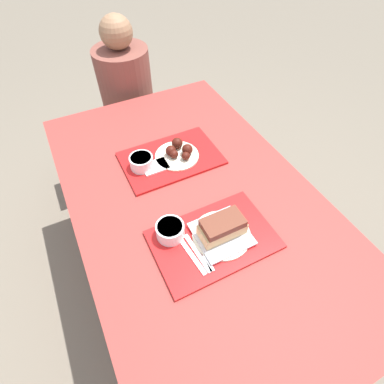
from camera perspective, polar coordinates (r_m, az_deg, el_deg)
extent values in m
plane|color=#706656|center=(1.88, 0.22, -15.86)|extent=(12.00, 12.00, 0.00)
cube|color=maroon|center=(1.25, 0.33, -1.33)|extent=(0.96, 1.61, 0.04)
cylinder|color=maroon|center=(1.56, 29.75, -23.75)|extent=(0.07, 0.07, 0.72)
cylinder|color=maroon|center=(1.97, -20.64, 2.05)|extent=(0.07, 0.07, 0.72)
cylinder|color=maroon|center=(2.12, 1.57, 9.65)|extent=(0.07, 0.07, 0.72)
cube|color=maroon|center=(2.19, -12.21, 12.04)|extent=(0.91, 0.28, 0.04)
cylinder|color=maroon|center=(2.29, -20.62, 4.44)|extent=(0.06, 0.06, 0.41)
cylinder|color=maroon|center=(2.42, -2.38, 10.63)|extent=(0.06, 0.06, 0.41)
cube|color=red|center=(1.11, 4.12, -8.99)|extent=(0.44, 0.29, 0.01)
cube|color=red|center=(1.39, -4.01, 6.45)|extent=(0.44, 0.29, 0.01)
cylinder|color=white|center=(1.09, -4.17, -7.34)|extent=(0.10, 0.10, 0.06)
cylinder|color=beige|center=(1.07, -4.24, -6.66)|extent=(0.09, 0.09, 0.01)
cylinder|color=beige|center=(1.11, 5.65, -8.10)|extent=(0.21, 0.21, 0.01)
cube|color=silver|center=(1.10, 5.68, -7.87)|extent=(0.19, 0.19, 0.01)
cube|color=#DBB275|center=(1.08, 5.80, -7.05)|extent=(0.17, 0.08, 0.05)
cube|color=brown|center=(1.05, 5.96, -5.88)|extent=(0.15, 0.09, 0.03)
cube|color=white|center=(1.07, 1.04, -11.52)|extent=(0.03, 0.17, 0.00)
cube|color=white|center=(1.07, 2.10, -11.06)|extent=(0.03, 0.17, 0.00)
cube|color=white|center=(1.06, -0.04, -11.99)|extent=(0.03, 0.17, 0.00)
cylinder|color=white|center=(1.33, -9.59, 5.65)|extent=(0.10, 0.10, 0.06)
cylinder|color=beige|center=(1.32, -9.71, 6.37)|extent=(0.09, 0.09, 0.01)
cylinder|color=beige|center=(1.38, -2.88, 6.93)|extent=(0.20, 0.20, 0.01)
sphere|color=#42140C|center=(1.37, -0.90, 8.11)|extent=(0.05, 0.05, 0.05)
sphere|color=#42140C|center=(1.40, -2.85, 9.29)|extent=(0.05, 0.05, 0.05)
sphere|color=#42140C|center=(1.37, -4.05, 7.83)|extent=(0.05, 0.05, 0.05)
sphere|color=#42140C|center=(1.36, -3.48, 7.21)|extent=(0.04, 0.04, 0.04)
sphere|color=#42140C|center=(1.34, -1.21, 6.87)|extent=(0.04, 0.04, 0.04)
cube|color=white|center=(1.34, -7.00, 4.83)|extent=(0.11, 0.08, 0.01)
cylinder|color=brown|center=(2.05, -12.36, 18.48)|extent=(0.33, 0.33, 0.51)
sphere|color=#936B4C|center=(1.90, -14.28, 27.45)|extent=(0.18, 0.18, 0.18)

